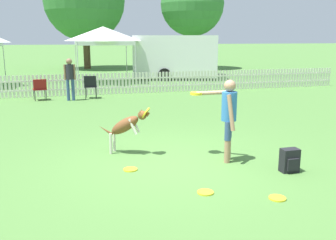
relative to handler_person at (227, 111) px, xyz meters
name	(u,v)px	position (x,y,z in m)	size (l,w,h in m)	color
ground_plane	(172,163)	(-1.03, 0.15, -0.96)	(240.00, 240.00, 0.00)	#4C7A38
handler_person	(227,111)	(0.00, 0.00, 0.00)	(0.77, 0.95, 1.55)	tan
leaping_dog	(127,125)	(-1.73, 0.94, -0.36)	(1.03, 0.66, 0.97)	brown
frisbee_near_handler	(205,192)	(-0.91, -1.33, -0.95)	(0.25, 0.25, 0.02)	yellow
frisbee_near_dog	(130,169)	(-1.84, -0.04, -0.95)	(0.25, 0.25, 0.02)	yellow
frisbee_midfield	(277,198)	(0.02, -1.81, -0.95)	(0.25, 0.25, 0.02)	yellow
backpack_on_grass	(290,161)	(0.83, -0.86, -0.75)	(0.31, 0.23, 0.42)	black
picket_fence	(112,84)	(-1.03, 9.15, -0.52)	(21.12, 0.04, 0.87)	silver
folding_chair_blue_left	(90,85)	(-1.96, 8.19, -0.43)	(0.51, 0.53, 0.89)	#333338
folding_chair_center	(40,88)	(-3.80, 8.26, -0.48)	(0.54, 0.56, 0.80)	#333338
canopy_tent_secondary	(103,36)	(-0.89, 13.39, 1.42)	(2.81, 2.81, 2.84)	silver
spectator_standing	(70,75)	(-2.70, 7.95, -0.03)	(0.42, 0.27, 1.55)	#334C7A
equipment_trailer	(175,56)	(3.13, 14.05, 0.31)	(5.45, 3.52, 2.40)	white
tree_left_grove	(84,0)	(-1.23, 22.44, 3.93)	(5.80, 5.80, 7.81)	#4C3823
tree_right_grove	(192,4)	(6.31, 20.51, 3.68)	(4.60, 4.60, 6.96)	brown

